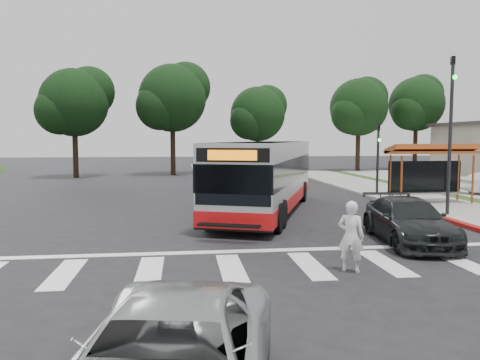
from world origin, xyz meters
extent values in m
plane|color=black|center=(0.00, 0.00, 0.00)|extent=(140.00, 140.00, 0.00)
cube|color=gray|center=(11.00, 8.00, 0.06)|extent=(4.00, 40.00, 0.12)
cube|color=#9E9991|center=(9.00, 8.00, 0.07)|extent=(0.30, 40.00, 0.15)
cube|color=silver|center=(0.00, -5.00, 0.01)|extent=(18.00, 2.60, 0.01)
cylinder|color=#A6491B|center=(9.00, 4.40, 1.27)|extent=(0.10, 0.10, 2.30)
cylinder|color=#A6491B|center=(12.60, 4.40, 1.27)|extent=(0.10, 0.10, 2.30)
cylinder|color=#A6491B|center=(9.00, 5.60, 1.27)|extent=(0.10, 0.10, 2.30)
cylinder|color=#A6491B|center=(12.60, 5.60, 1.27)|extent=(0.10, 0.10, 2.30)
cube|color=#A6491B|center=(10.80, 5.00, 2.57)|extent=(4.20, 1.60, 0.12)
cube|color=#A6491B|center=(10.80, 5.05, 2.72)|extent=(4.20, 1.32, 0.51)
cube|color=black|center=(10.80, 5.60, 1.32)|extent=(3.80, 0.06, 1.60)
cube|color=gray|center=(10.80, 5.00, 0.57)|extent=(3.60, 0.40, 0.08)
cylinder|color=black|center=(9.60, 1.50, 3.25)|extent=(0.14, 0.14, 6.50)
imported|color=black|center=(9.60, 1.50, 6.00)|extent=(0.16, 0.20, 1.00)
sphere|color=#19E533|center=(9.60, 1.32, 5.65)|extent=(0.18, 0.18, 0.18)
cylinder|color=black|center=(9.60, 8.50, 2.00)|extent=(0.14, 0.14, 4.00)
imported|color=black|center=(9.60, 8.50, 3.50)|extent=(0.16, 0.20, 1.00)
sphere|color=#19E533|center=(9.60, 8.32, 3.15)|extent=(0.18, 0.18, 0.18)
cylinder|color=black|center=(16.00, 28.00, 2.30)|extent=(0.44, 0.44, 4.40)
sphere|color=black|center=(16.00, 28.00, 6.30)|extent=(5.60, 5.60, 5.60)
sphere|color=black|center=(17.12, 28.84, 7.30)|extent=(4.20, 4.20, 4.20)
sphere|color=black|center=(15.02, 27.30, 5.60)|extent=(3.92, 3.92, 3.92)
cylinder|color=black|center=(23.00, 30.00, 2.42)|extent=(0.44, 0.44, 4.84)
sphere|color=black|center=(23.00, 30.00, 6.82)|extent=(5.60, 5.60, 5.60)
sphere|color=black|center=(24.12, 30.84, 7.92)|extent=(4.20, 4.20, 4.20)
sphere|color=black|center=(22.02, 29.30, 6.05)|extent=(3.92, 3.92, 3.92)
cylinder|color=black|center=(-2.00, 26.00, 2.42)|extent=(0.44, 0.44, 4.84)
sphere|color=black|center=(-2.00, 26.00, 6.82)|extent=(6.00, 6.00, 6.00)
sphere|color=black|center=(-0.80, 26.90, 7.92)|extent=(4.50, 4.50, 4.50)
sphere|color=black|center=(-3.05, 25.25, 6.05)|extent=(4.20, 4.20, 4.20)
cylinder|color=black|center=(6.00, 28.00, 1.98)|extent=(0.44, 0.44, 3.96)
sphere|color=black|center=(6.00, 28.00, 5.58)|extent=(5.20, 5.20, 5.20)
sphere|color=black|center=(7.04, 28.78, 6.48)|extent=(3.90, 3.90, 3.90)
sphere|color=black|center=(5.09, 27.35, 4.95)|extent=(3.64, 3.64, 3.64)
cylinder|color=black|center=(-10.00, 24.00, 2.20)|extent=(0.44, 0.44, 4.40)
sphere|color=black|center=(-10.00, 24.00, 6.20)|extent=(5.60, 5.60, 5.60)
sphere|color=black|center=(-8.88, 24.84, 7.20)|extent=(4.20, 4.20, 4.20)
sphere|color=black|center=(-10.98, 23.30, 5.50)|extent=(3.92, 3.92, 3.92)
imported|color=white|center=(2.83, -5.63, 0.86)|extent=(0.75, 0.67, 1.73)
imported|color=black|center=(5.75, -2.75, 0.68)|extent=(2.41, 4.86, 1.36)
camera|label=1|loc=(-1.19, -16.30, 3.19)|focal=35.00mm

